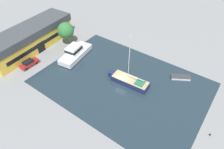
{
  "coord_description": "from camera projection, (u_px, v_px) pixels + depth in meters",
  "views": [
    {
      "loc": [
        -27.69,
        -17.48,
        31.43
      ],
      "look_at": [
        0.0,
        2.75,
        1.0
      ],
      "focal_mm": 32.0,
      "sensor_mm": 36.0,
      "label": 1
    }
  ],
  "objects": [
    {
      "name": "ground_plane",
      "position": [
        122.0,
        83.0,
        45.29
      ],
      "size": [
        440.0,
        440.0,
        0.0
      ],
      "primitive_type": "plane",
      "color": "gray"
    },
    {
      "name": "water_canal",
      "position": [
        122.0,
        83.0,
        45.29
      ],
      "size": [
        25.88,
        36.62,
        0.01
      ],
      "primitive_type": "cube",
      "color": "#1E2D38",
      "rests_on": "ground"
    },
    {
      "name": "warehouse_building",
      "position": [
        30.0,
        38.0,
        53.8
      ],
      "size": [
        25.65,
        9.4,
        6.14
      ],
      "rotation": [
        0.0,
        0.0,
        0.07
      ],
      "color": "gold",
      "rests_on": "ground"
    },
    {
      "name": "quay_tree_near_building",
      "position": [
        66.0,
        31.0,
        54.47
      ],
      "size": [
        4.49,
        4.49,
        6.51
      ],
      "color": "brown",
      "rests_on": "ground"
    },
    {
      "name": "parked_car",
      "position": [
        29.0,
        63.0,
        49.25
      ],
      "size": [
        4.7,
        1.77,
        1.66
      ],
      "rotation": [
        0.0,
        0.0,
        4.71
      ],
      "color": "maroon",
      "rests_on": "ground"
    },
    {
      "name": "sailboat_moored",
      "position": [
        129.0,
        81.0,
        44.58
      ],
      "size": [
        3.38,
        9.84,
        12.23
      ],
      "rotation": [
        0.0,
        0.0,
        0.07
      ],
      "color": "#19234C",
      "rests_on": "water_canal"
    },
    {
      "name": "motor_cruiser",
      "position": [
        75.0,
        53.0,
        51.63
      ],
      "size": [
        10.73,
        5.51,
        3.6
      ],
      "rotation": [
        0.0,
        0.0,
        1.73
      ],
      "color": "silver",
      "rests_on": "water_canal"
    },
    {
      "name": "small_dinghy",
      "position": [
        181.0,
        77.0,
        46.13
      ],
      "size": [
        3.7,
        4.63,
        0.65
      ],
      "rotation": [
        0.0,
        0.0,
        3.69
      ],
      "color": "silver",
      "rests_on": "water_canal"
    },
    {
      "name": "mooring_bollard",
      "position": [
        210.0,
        135.0,
        35.01
      ],
      "size": [
        0.25,
        0.25,
        0.54
      ],
      "color": "black",
      "rests_on": "ground"
    }
  ]
}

